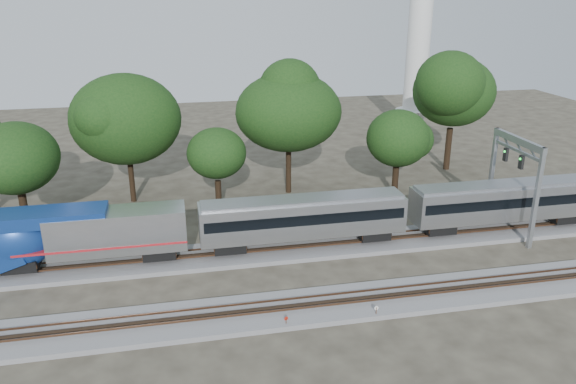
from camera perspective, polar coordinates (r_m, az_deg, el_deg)
ground at (r=45.81m, az=-3.94°, el=-9.77°), size 160.00×160.00×0.00m
track_far at (r=50.98m, az=-4.89°, el=-6.27°), size 160.00×5.00×0.73m
track_near at (r=42.30m, az=-3.17°, el=-12.17°), size 160.00×5.00×0.73m
train at (r=58.34m, az=21.27°, el=-0.76°), size 96.63×3.34×4.92m
switch_stand_red at (r=40.62m, az=-0.19°, el=-12.96°), size 0.29×0.12×0.95m
switch_stand_white at (r=42.13m, az=8.96°, el=-11.81°), size 0.33×0.06×1.05m
switch_lever at (r=42.40m, az=5.01°, el=-12.22°), size 0.55×0.40×0.30m
signal_gantry at (r=57.49m, az=22.09°, el=2.66°), size 0.67×7.91×9.62m
tree_2 at (r=58.63m, az=-25.96°, el=3.12°), size 7.85×7.85×11.07m
tree_3 at (r=63.37m, az=-16.17°, el=7.08°), size 9.56×9.56×13.48m
tree_4 at (r=58.88m, az=-7.26°, el=3.91°), size 6.68×6.68×9.42m
tree_5 at (r=63.74m, az=0.06°, el=8.12°), size 9.75×9.75×13.75m
tree_6 at (r=64.24m, az=11.12°, el=5.36°), size 7.02×7.02×9.90m
tree_7 at (r=75.50m, az=16.49°, el=9.75°), size 10.49×10.49×14.79m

